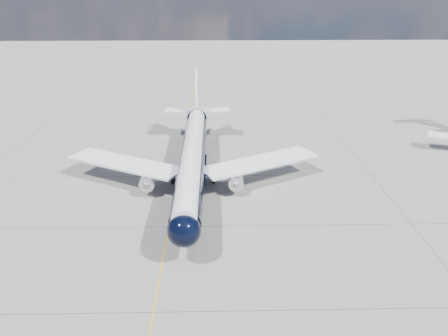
% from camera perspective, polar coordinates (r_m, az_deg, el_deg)
% --- Properties ---
extents(ground, '(320.00, 320.00, 0.00)m').
position_cam_1_polar(ground, '(72.19, -5.74, 0.55)').
color(ground, gray).
rests_on(ground, ground).
extents(taxiway_centerline, '(0.16, 160.00, 0.01)m').
position_cam_1_polar(taxiway_centerline, '(67.62, -6.03, -1.08)').
color(taxiway_centerline, '#DDA40B').
rests_on(taxiway_centerline, ground).
extents(main_airliner, '(38.09, 46.22, 13.38)m').
position_cam_1_polar(main_airliner, '(63.85, -4.12, 1.53)').
color(main_airliner, black).
rests_on(main_airliner, ground).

